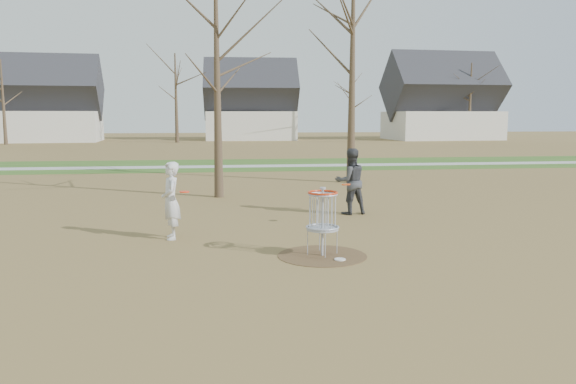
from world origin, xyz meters
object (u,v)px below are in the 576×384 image
at_px(disc_grounded, 340,259).
at_px(disc_golf_basket, 323,211).
at_px(player_throwing, 350,181).
at_px(player_standing, 171,201).

distance_m(disc_grounded, disc_golf_basket, 1.01).
relative_size(disc_grounded, disc_golf_basket, 0.16).
bearing_deg(player_throwing, player_standing, 19.80).
xyz_separation_m(player_standing, player_throwing, (4.81, 2.67, 0.06)).
bearing_deg(disc_golf_basket, disc_grounded, -54.93).
height_order(player_throwing, disc_grounded, player_throwing).
bearing_deg(player_standing, disc_golf_basket, 48.28).
bearing_deg(player_standing, player_throwing, 109.73).
bearing_deg(disc_grounded, player_throwing, 74.25).
bearing_deg(player_throwing, disc_grounded, 65.07).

